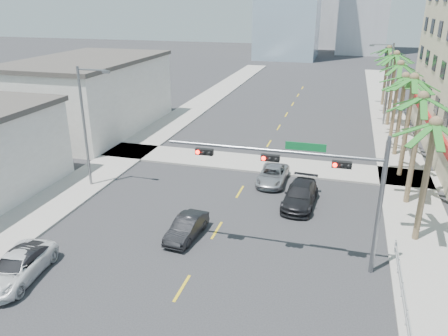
# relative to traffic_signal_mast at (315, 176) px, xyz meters

# --- Properties ---
(sidewalk_right) EXTENTS (4.00, 120.00, 0.15)m
(sidewalk_right) POSITION_rel_traffic_signal_mast_xyz_m (6.22, 12.05, -4.99)
(sidewalk_right) COLOR gray
(sidewalk_right) RESTS_ON ground
(sidewalk_left) EXTENTS (4.00, 120.00, 0.15)m
(sidewalk_left) POSITION_rel_traffic_signal_mast_xyz_m (-17.78, 12.05, -4.99)
(sidewalk_left) COLOR gray
(sidewalk_left) RESTS_ON ground
(sidewalk_cross) EXTENTS (80.00, 4.00, 0.15)m
(sidewalk_cross) POSITION_rel_traffic_signal_mast_xyz_m (-5.78, 14.05, -4.99)
(sidewalk_cross) COLOR gray
(sidewalk_cross) RESTS_ON ground
(building_left_far) EXTENTS (11.00, 18.00, 7.20)m
(building_left_far) POSITION_rel_traffic_signal_mast_xyz_m (-25.28, 20.05, -1.46)
(building_left_far) COLOR beige
(building_left_far) RESTS_ON ground
(traffic_signal_mast) EXTENTS (11.12, 0.54, 7.20)m
(traffic_signal_mast) POSITION_rel_traffic_signal_mast_xyz_m (0.00, 0.00, 0.00)
(traffic_signal_mast) COLOR slate
(traffic_signal_mast) RESTS_ON ground
(palm_tree_0) EXTENTS (4.80, 4.80, 7.80)m
(palm_tree_0) POSITION_rel_traffic_signal_mast_xyz_m (5.82, 4.05, 2.02)
(palm_tree_0) COLOR brown
(palm_tree_0) RESTS_ON ground
(palm_tree_1) EXTENTS (4.80, 4.80, 8.16)m
(palm_tree_1) POSITION_rel_traffic_signal_mast_xyz_m (5.82, 9.25, 2.37)
(palm_tree_1) COLOR brown
(palm_tree_1) RESTS_ON ground
(palm_tree_2) EXTENTS (4.80, 4.80, 8.52)m
(palm_tree_2) POSITION_rel_traffic_signal_mast_xyz_m (5.82, 14.45, 2.72)
(palm_tree_2) COLOR brown
(palm_tree_2) RESTS_ON ground
(palm_tree_3) EXTENTS (4.80, 4.80, 7.80)m
(palm_tree_3) POSITION_rel_traffic_signal_mast_xyz_m (5.82, 19.65, 2.02)
(palm_tree_3) COLOR brown
(palm_tree_3) RESTS_ON ground
(palm_tree_4) EXTENTS (4.80, 4.80, 8.16)m
(palm_tree_4) POSITION_rel_traffic_signal_mast_xyz_m (5.82, 24.85, 2.37)
(palm_tree_4) COLOR brown
(palm_tree_4) RESTS_ON ground
(palm_tree_5) EXTENTS (4.80, 4.80, 8.52)m
(palm_tree_5) POSITION_rel_traffic_signal_mast_xyz_m (5.82, 30.05, 2.72)
(palm_tree_5) COLOR brown
(palm_tree_5) RESTS_ON ground
(palm_tree_6) EXTENTS (4.80, 4.80, 7.80)m
(palm_tree_6) POSITION_rel_traffic_signal_mast_xyz_m (5.82, 35.25, 2.02)
(palm_tree_6) COLOR brown
(palm_tree_6) RESTS_ON ground
(palm_tree_7) EXTENTS (4.80, 4.80, 8.16)m
(palm_tree_7) POSITION_rel_traffic_signal_mast_xyz_m (5.82, 40.45, 2.37)
(palm_tree_7) COLOR brown
(palm_tree_7) RESTS_ON ground
(streetlight_left) EXTENTS (2.55, 0.25, 9.00)m
(streetlight_left) POSITION_rel_traffic_signal_mast_xyz_m (-16.78, 6.05, -0.00)
(streetlight_left) COLOR slate
(streetlight_left) RESTS_ON ground
(streetlight_right) EXTENTS (2.55, 0.25, 9.00)m
(streetlight_right) POSITION_rel_traffic_signal_mast_xyz_m (5.21, 30.05, -0.00)
(streetlight_right) COLOR slate
(streetlight_right) RESTS_ON ground
(guardrail) EXTENTS (0.08, 8.08, 1.00)m
(guardrail) POSITION_rel_traffic_signal_mast_xyz_m (4.52, -1.95, -4.39)
(guardrail) COLOR silver
(guardrail) RESTS_ON ground
(car_parked_mid) EXTENTS (1.42, 4.06, 1.34)m
(car_parked_mid) POSITION_rel_traffic_signal_mast_xyz_m (-14.05, -5.31, -4.39)
(car_parked_mid) COLOR black
(car_parked_mid) RESTS_ON ground
(car_parked_far) EXTENTS (2.79, 5.11, 1.36)m
(car_parked_far) POSITION_rel_traffic_signal_mast_xyz_m (-14.12, -5.49, -4.38)
(car_parked_far) COLOR white
(car_parked_far) RESTS_ON ground
(car_lane_left) EXTENTS (1.70, 3.97, 1.27)m
(car_lane_left) POSITION_rel_traffic_signal_mast_xyz_m (-7.28, 0.81, -4.43)
(car_lane_left) COLOR black
(car_lane_left) RESTS_ON ground
(car_lane_center) EXTENTS (2.13, 4.53, 1.25)m
(car_lane_center) POSITION_rel_traffic_signal_mast_xyz_m (-3.78, 10.43, -4.44)
(car_lane_center) COLOR #ADAEB2
(car_lane_center) RESTS_ON ground
(car_lane_right) EXTENTS (2.30, 5.14, 1.46)m
(car_lane_right) POSITION_rel_traffic_signal_mast_xyz_m (-1.28, 7.07, -4.33)
(car_lane_right) COLOR black
(car_lane_right) RESTS_ON ground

